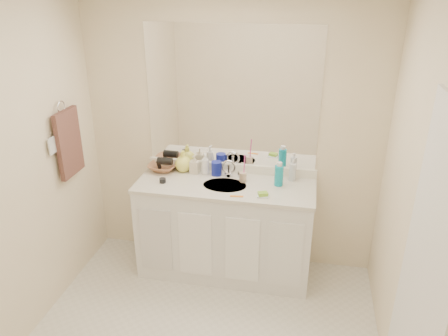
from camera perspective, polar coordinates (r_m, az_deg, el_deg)
wall_back at (r=3.83m, az=0.96°, el=3.98°), size 2.60×0.02×2.40m
wall_left at (r=3.24m, az=-26.93°, el=-2.56°), size 0.02×2.60×2.40m
wall_right at (r=2.67m, az=24.11°, el=-7.56°), size 0.02×2.60×2.40m
vanity_cabinet at (r=3.92m, az=0.15°, el=-8.09°), size 1.50×0.55×0.85m
countertop at (r=3.71m, az=0.15°, el=-2.31°), size 1.52×0.57×0.03m
backsplash at (r=3.92m, az=0.89°, el=0.05°), size 1.52×0.03×0.08m
sink_basin at (r=3.69m, az=0.09°, el=-2.40°), size 0.37×0.37×0.02m
faucet at (r=3.82m, az=0.62°, el=-0.33°), size 0.02×0.02×0.11m
mirror at (r=3.72m, az=0.98°, el=9.18°), size 1.48×0.01×1.20m
blue_mug at (r=3.85m, az=-0.98°, el=-0.04°), size 0.09×0.09×0.13m
tan_cup at (r=3.73m, az=2.49°, el=-1.19°), size 0.07×0.07×0.08m
toothbrush at (r=3.69m, az=2.67°, el=0.32°), size 0.02×0.04×0.20m
mouthwash_bottle at (r=3.68m, az=7.18°, el=-1.00°), size 0.08×0.08×0.17m
clear_pump_bottle at (r=3.79m, az=8.95°, el=-0.52°), size 0.06×0.06×0.15m
soap_dish at (r=3.51m, az=5.09°, el=-3.65°), size 0.10×0.08×0.01m
green_soap at (r=3.50m, az=5.10°, el=-3.38°), size 0.09×0.08×0.03m
orange_comb at (r=3.50m, az=1.67°, el=-3.71°), size 0.11×0.03×0.00m
dark_jar at (r=3.76m, az=-8.02°, el=-1.62°), size 0.07×0.07×0.04m
soap_bottle_white at (r=3.86m, az=-2.46°, el=0.54°), size 0.09×0.09×0.19m
soap_bottle_cream at (r=3.89m, az=-3.85°, el=0.51°), size 0.09×0.09×0.17m
soap_bottle_yellow at (r=3.93m, az=-5.35°, el=0.93°), size 0.16×0.16×0.19m
wicker_basket at (r=3.99m, az=-7.95°, el=0.16°), size 0.28×0.28×0.06m
hair_dryer at (r=3.96m, az=-7.72°, el=0.91°), size 0.14×0.07×0.07m
towel_ring at (r=3.70m, az=-20.50°, el=7.45°), size 0.01×0.11×0.11m
hand_towel at (r=3.78m, az=-19.59°, el=3.09°), size 0.04×0.32×0.55m
switch_plate at (r=3.61m, az=-21.55°, el=2.73°), size 0.01×0.08×0.13m
door at (r=2.54m, az=24.37°, el=-14.91°), size 0.02×0.82×2.00m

